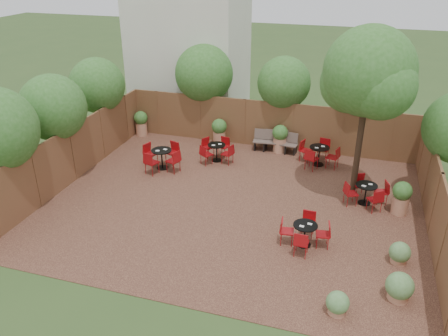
% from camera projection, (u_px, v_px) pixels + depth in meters
% --- Properties ---
extents(ground, '(80.00, 80.00, 0.00)m').
position_uv_depth(ground, '(234.00, 203.00, 14.99)').
color(ground, '#354F23').
rests_on(ground, ground).
extents(courtyard_paving, '(12.00, 10.00, 0.02)m').
position_uv_depth(courtyard_paving, '(234.00, 203.00, 14.99)').
color(courtyard_paving, '#361D16').
rests_on(courtyard_paving, ground).
extents(fence_back, '(12.00, 0.08, 2.00)m').
position_uv_depth(fence_back, '(267.00, 125.00, 18.85)').
color(fence_back, brown).
rests_on(fence_back, ground).
extents(fence_left, '(0.08, 10.00, 2.00)m').
position_uv_depth(fence_left, '(73.00, 154.00, 16.14)').
color(fence_left, brown).
rests_on(fence_left, ground).
extents(fence_right, '(0.08, 10.00, 2.00)m').
position_uv_depth(fence_right, '(436.00, 204.00, 12.97)').
color(fence_right, brown).
rests_on(fence_right, ground).
extents(neighbour_building, '(5.00, 4.00, 8.00)m').
position_uv_depth(neighbour_building, '(190.00, 33.00, 21.31)').
color(neighbour_building, beige).
rests_on(neighbour_building, ground).
extents(overhang_foliage, '(15.71, 10.86, 2.57)m').
position_uv_depth(overhang_foliage, '(207.00, 96.00, 16.63)').
color(overhang_foliage, '#2E6320').
rests_on(overhang_foliage, ground).
extents(courtyard_tree, '(2.88, 2.80, 5.65)m').
position_uv_depth(courtyard_tree, '(368.00, 77.00, 13.67)').
color(courtyard_tree, black).
rests_on(courtyard_tree, courtyard_paving).
extents(park_bench_left, '(1.45, 0.61, 0.87)m').
position_uv_depth(park_bench_left, '(271.00, 140.00, 18.69)').
color(park_bench_left, brown).
rests_on(park_bench_left, courtyard_paving).
extents(park_bench_right, '(1.42, 0.59, 0.85)m').
position_uv_depth(park_bench_right, '(281.00, 142.00, 18.59)').
color(park_bench_right, brown).
rests_on(park_bench_right, courtyard_paving).
extents(bistro_tables, '(8.97, 6.96, 0.88)m').
position_uv_depth(bistro_tables, '(264.00, 171.00, 16.16)').
color(bistro_tables, black).
rests_on(bistro_tables, courtyard_paving).
extents(planters, '(11.43, 4.31, 1.16)m').
position_uv_depth(planters, '(248.00, 142.00, 18.09)').
color(planters, '#B27859').
rests_on(planters, courtyard_paving).
extents(low_shrubs, '(1.98, 2.95, 0.72)m').
position_uv_depth(low_shrubs, '(385.00, 280.00, 11.00)').
color(low_shrubs, '#B27859').
rests_on(low_shrubs, courtyard_paving).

